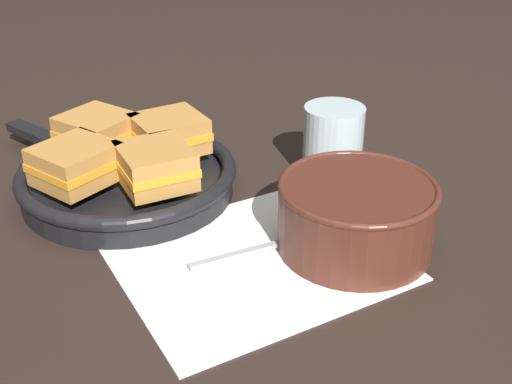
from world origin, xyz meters
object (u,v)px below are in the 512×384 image
object	(u,v)px
soup_bowl	(356,213)
spoon	(292,240)
sandwich_near_left	(76,164)
drinking_glass	(333,143)
skillet	(127,178)
sandwich_far_left	(169,133)
sandwich_near_right	(155,166)
sandwich_far_right	(97,132)

from	to	relation	value
soup_bowl	spoon	distance (m)	0.08
soup_bowl	spoon	xyz separation A→B (m)	(-0.06, 0.03, -0.04)
soup_bowl	sandwich_near_left	distance (m)	0.33
drinking_glass	skillet	bearing A→B (deg)	168.73
soup_bowl	sandwich_far_left	bearing A→B (deg)	121.12
soup_bowl	spoon	bearing A→B (deg)	155.70
sandwich_near_left	drinking_glass	xyz separation A→B (m)	(0.33, -0.03, -0.02)
spoon	sandwich_far_left	size ratio (longest dim) A/B	1.73
soup_bowl	sandwich_near_right	bearing A→B (deg)	140.17
soup_bowl	sandwich_far_right	size ratio (longest dim) A/B	1.45
soup_bowl	sandwich_far_left	xyz separation A→B (m)	(-0.14, 0.24, 0.02)
soup_bowl	sandwich_near_left	world-z (taller)	sandwich_near_left
sandwich_near_left	sandwich_far_right	bearing A→B (deg)	65.81
sandwich_near_left	sandwich_near_right	distance (m)	0.09
sandwich_near_left	sandwich_far_left	xyz separation A→B (m)	(0.13, 0.05, 0.00)
sandwich_far_right	drinking_glass	bearing A→B (deg)	-21.56
skillet	sandwich_far_left	xyz separation A→B (m)	(0.06, 0.02, 0.04)
skillet	sandwich_near_left	xyz separation A→B (m)	(-0.06, -0.03, 0.04)
spoon	sandwich_far_right	xyz separation A→B (m)	(-0.17, 0.25, 0.06)
drinking_glass	sandwich_near_right	bearing A→B (deg)	-177.18
sandwich_near_right	sandwich_far_right	distance (m)	0.13
sandwich_far_right	drinking_glass	distance (m)	0.31
sandwich_far_left	soup_bowl	bearing A→B (deg)	-58.88
spoon	skillet	size ratio (longest dim) A/B	0.48
soup_bowl	sandwich_far_left	distance (m)	0.28
skillet	sandwich_far_right	world-z (taller)	sandwich_far_right
sandwich_near_left	drinking_glass	world-z (taller)	drinking_glass
sandwich_near_right	soup_bowl	bearing A→B (deg)	-39.83
soup_bowl	drinking_glass	distance (m)	0.17
soup_bowl	sandwich_near_right	world-z (taller)	sandwich_near_right
soup_bowl	sandwich_far_right	distance (m)	0.36
sandwich_far_left	sandwich_far_right	distance (m)	0.09
spoon	drinking_glass	size ratio (longest dim) A/B	1.74
sandwich_far_left	sandwich_far_right	bearing A→B (deg)	155.81
sandwich_near_left	sandwich_far_right	xyz separation A→B (m)	(0.04, 0.09, 0.00)
skillet	sandwich_near_right	xyz separation A→B (m)	(0.02, -0.06, 0.04)
sandwich_far_left	drinking_glass	distance (m)	0.22
skillet	drinking_glass	world-z (taller)	drinking_glass
sandwich_near_left	drinking_glass	distance (m)	0.33
skillet	drinking_glass	bearing A→B (deg)	-11.27
spoon	sandwich_far_right	bearing A→B (deg)	119.76
sandwich_far_right	sandwich_near_left	bearing A→B (deg)	-114.19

